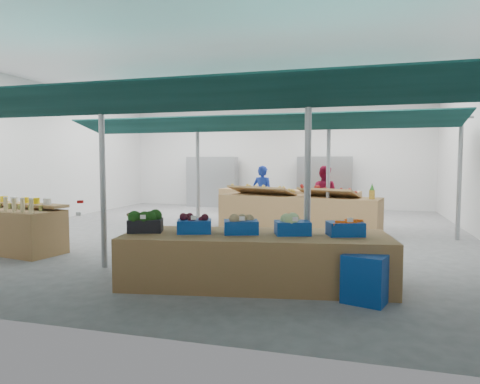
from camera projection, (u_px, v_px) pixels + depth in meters
The scene contains 23 objects.
floor at pixel (227, 233), 11.02m from camera, with size 13.00×13.00×0.00m, color #5F5F61.
hall at pixel (242, 133), 12.21m from camera, with size 13.00×13.00×13.00m.
pole_grid at pixel (237, 163), 9.01m from camera, with size 10.00×4.60×3.00m.
awnings at pixel (237, 116), 8.94m from camera, with size 9.50×7.08×0.30m.
back_shelving_left at pixel (212, 182), 17.38m from camera, with size 2.00×0.50×2.00m, color #B23F33.
back_shelving_right at pixel (325, 184), 16.18m from camera, with size 2.00×0.50×2.00m, color #B23F33.
bottle_shelf at pixel (18, 229), 8.63m from camera, with size 2.09×1.46×1.15m.
veg_counter at pixel (256, 259), 6.37m from camera, with size 3.91×1.30×0.76m, color olive.
fruit_counter at pixel (297, 213), 11.43m from camera, with size 4.29×1.02×0.92m, color olive.
far_counter at pixel (287, 202), 14.64m from camera, with size 4.83×0.97×0.87m, color olive.
crate_stack at pixel (364, 279), 5.52m from camera, with size 0.53×0.37×0.63m, color #0D3C92.
vendor_left at pixel (263, 194), 12.78m from camera, with size 0.63×0.41×1.72m, color #1830A0.
vendor_right at pixel (324, 196), 12.30m from camera, with size 0.83×0.65×1.72m, color maroon.
crate_broccoli at pixel (145, 222), 6.51m from camera, with size 0.59×0.49×0.35m.
crate_beets at pixel (194, 224), 6.43m from camera, with size 0.59×0.49×0.29m.
crate_celeriac at pixel (241, 224), 6.35m from camera, with size 0.59×0.49×0.31m.
crate_cabbage at pixel (293, 224), 6.27m from camera, with size 0.59×0.49×0.35m.
crate_carrots at pixel (345, 228), 6.19m from camera, with size 0.59×0.49×0.29m.
sparrow at pixel (131, 217), 6.39m from camera, with size 0.12×0.09×0.11m.
pole_ribbon at pixel (80, 203), 7.81m from camera, with size 0.12×0.12×0.28m.
apple_heap_yellow at pixel (261, 189), 11.75m from camera, with size 2.02×1.38×0.27m.
apple_heap_red at pixel (329, 191), 10.90m from camera, with size 1.65×1.23×0.27m.
pineapple at pixel (372, 192), 10.42m from camera, with size 0.14×0.14×0.39m.
Camera 1 is at (3.24, -10.43, 1.83)m, focal length 32.00 mm.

